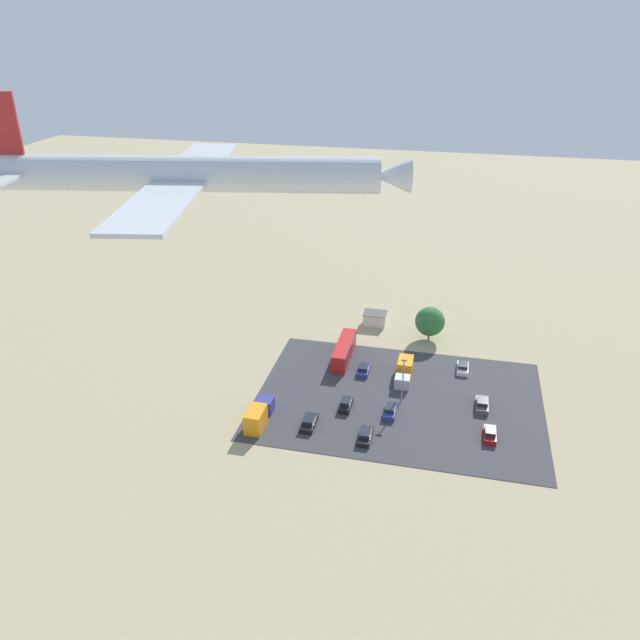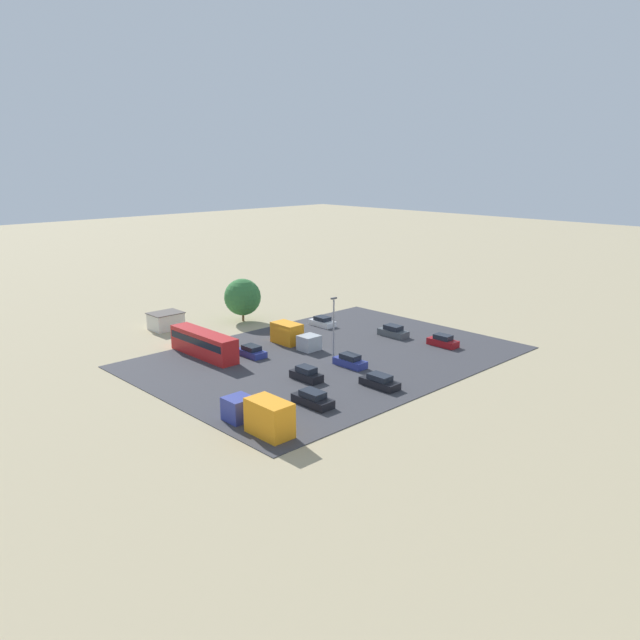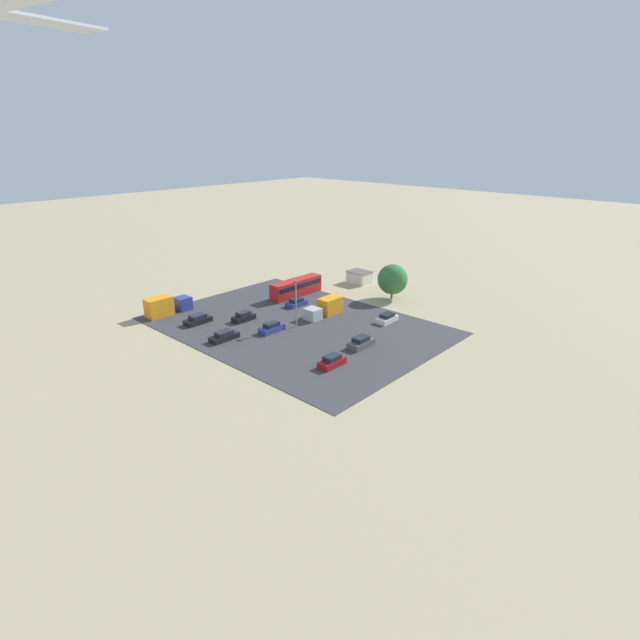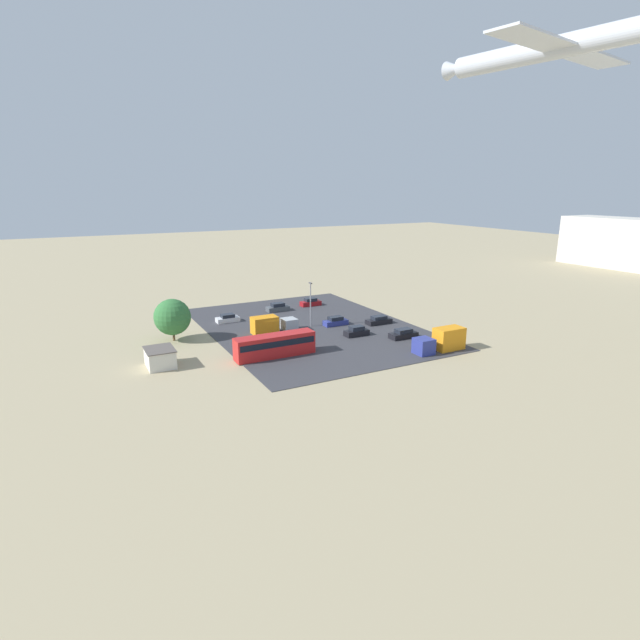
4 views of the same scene
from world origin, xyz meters
TOP-DOWN VIEW (x-y plane):
  - ground_plane at (0.00, 0.00)m, footprint 400.00×400.00m
  - parking_lot_surface at (0.00, 7.53)m, footprint 46.59×33.59m
  - shed_building at (7.94, -19.26)m, footprint 4.69×3.79m
  - bus at (11.45, -3.87)m, footprint 2.60×11.78m
  - parked_car_0 at (0.90, 12.09)m, footprint 1.80×4.34m
  - parked_car_1 at (3.74, 19.34)m, footprint 1.92×4.65m
  - parked_car_2 at (-13.38, 7.11)m, footprint 2.00×4.41m
  - parked_car_3 at (12.74, 17.99)m, footprint 1.98×4.65m
  - parked_car_4 at (8.10, 11.99)m, footprint 1.78×4.04m
  - parked_car_5 at (7.06, 0.43)m, footprint 1.99×4.07m
  - parked_car_6 at (-14.51, 14.90)m, footprint 1.82×4.21m
  - parked_car_7 at (-10.09, -4.12)m, footprint 1.99×4.11m
  - parked_truck_0 at (20.53, 19.16)m, footprint 2.56×8.21m
  - parked_truck_1 at (-0.12, 0.39)m, footprint 2.56×7.80m
  - tree_near_shed at (-3.32, -15.10)m, footprint 5.76×5.76m
  - light_pole_lot_centre at (-0.48, 7.86)m, footprint 0.90×0.28m

SIDE VIEW (x-z plane):
  - ground_plane at x=0.00m, z-range 0.00..0.00m
  - parking_lot_surface at x=0.00m, z-range 0.00..0.08m
  - parked_car_5 at x=7.06m, z-range -0.04..1.37m
  - parked_car_7 at x=-10.09m, z-range -0.04..1.40m
  - parked_car_1 at x=3.74m, z-range -0.04..1.41m
  - parked_car_3 at x=12.74m, z-range -0.05..1.48m
  - parked_car_0 at x=0.90m, z-range -0.05..1.50m
  - parked_car_6 at x=-14.51m, z-range -0.05..1.53m
  - parked_car_4 at x=8.10m, z-range -0.05..1.56m
  - parked_car_2 at x=-13.38m, z-range -0.05..1.56m
  - shed_building at x=7.94m, z-range 0.01..2.55m
  - parked_truck_1 at x=-0.12m, z-range -0.04..2.80m
  - parked_truck_0 at x=20.53m, z-range -0.06..3.26m
  - bus at x=11.45m, z-range 0.20..3.43m
  - tree_near_shed at x=-3.32m, z-range 0.49..7.24m
  - light_pole_lot_centre at x=-0.48m, z-range 0.51..8.27m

